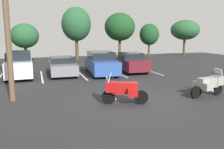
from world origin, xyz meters
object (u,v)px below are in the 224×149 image
Objects in this scene: motorcycle_second at (209,84)px; car_maroon at (131,62)px; car_blue at (101,63)px; utility_pole at (5,5)px; car_white at (19,65)px; motorcycle_touring at (123,90)px; car_grey at (62,66)px.

motorcycle_second is 8.55m from car_maroon.
motorcycle_second is 0.42× the size of car_blue.
utility_pole is at bearing 166.47° from motorcycle_second.
motorcycle_second is 12.79m from car_white.
car_white is 8.72m from car_maroon.
car_white is at bearing 175.40° from car_blue.
motorcycle_touring is at bearing -60.20° from car_white.
car_blue reaches higher than car_maroon.
car_blue is at bearing -4.60° from car_white.
car_grey is 5.62m from car_maroon.
car_white is (-4.85, 8.47, 0.25)m from motorcycle_touring.
utility_pole reaches higher than car_white.
car_maroon is (8.71, -0.12, -0.16)m from car_white.
car_white is at bearing 137.54° from motorcycle_second.
motorcycle_touring is 9.77m from car_white.
car_white is at bearing 179.24° from car_maroon.
motorcycle_touring reaches higher than car_grey.
car_white reaches higher than car_blue.
motorcycle_second is 10.73m from car_grey.
car_maroon is at bearing 65.21° from motorcycle_touring.
utility_pole is (0.03, -6.37, 3.50)m from car_white.
car_grey is at bearing 0.34° from car_white.
car_white reaches higher than car_grey.
car_blue reaches higher than car_grey.
car_white is 0.53× the size of utility_pole.
car_blue is 1.13× the size of car_maroon.
utility_pole is at bearing -135.60° from car_blue.
car_blue is (2.95, -0.50, 0.18)m from car_grey.
car_grey is at bearing 126.24° from motorcycle_second.
utility_pole is at bearing -115.60° from car_grey.
car_grey is (-6.34, 8.65, 0.02)m from motorcycle_second.
motorcycle_touring is at bearing -98.47° from car_blue.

